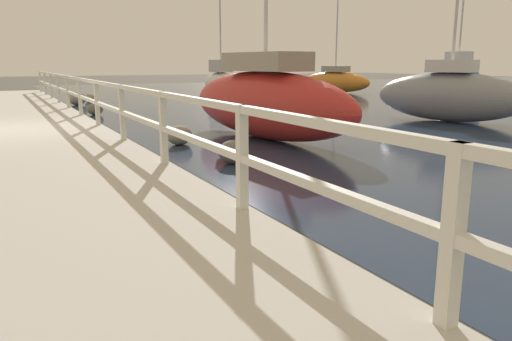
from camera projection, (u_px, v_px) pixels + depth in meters
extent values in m
plane|color=#4C473D|center=(5.00, 141.00, 11.38)|extent=(120.00, 120.00, 0.00)
cube|color=beige|center=(5.00, 135.00, 11.35)|extent=(4.38, 36.00, 0.25)
cube|color=silver|center=(453.00, 237.00, 2.79)|extent=(0.10, 0.10, 1.08)
cube|color=silver|center=(242.00, 158.00, 5.13)|extent=(0.10, 0.10, 1.08)
cube|color=silver|center=(163.00, 128.00, 7.47)|extent=(0.10, 0.10, 1.08)
cube|color=silver|center=(122.00, 112.00, 9.81)|extent=(0.10, 0.10, 1.08)
cube|color=silver|center=(97.00, 103.00, 12.15)|extent=(0.10, 0.10, 1.08)
cube|color=silver|center=(80.00, 96.00, 14.49)|extent=(0.10, 0.10, 1.08)
cube|color=silver|center=(68.00, 92.00, 16.84)|extent=(0.10, 0.10, 1.08)
cube|color=silver|center=(58.00, 88.00, 19.18)|extent=(0.10, 0.10, 1.08)
cube|color=silver|center=(51.00, 85.00, 21.52)|extent=(0.10, 0.10, 1.08)
cube|color=silver|center=(45.00, 83.00, 23.86)|extent=(0.10, 0.10, 1.08)
cube|color=silver|center=(40.00, 81.00, 26.20)|extent=(0.10, 0.10, 1.08)
cube|color=silver|center=(96.00, 82.00, 12.05)|extent=(0.09, 32.50, 0.08)
cube|color=silver|center=(97.00, 103.00, 12.15)|extent=(0.09, 32.50, 0.08)
ellipsoid|color=gray|center=(90.00, 98.00, 22.75)|extent=(0.50, 0.45, 0.38)
ellipsoid|color=#666056|center=(95.00, 109.00, 16.94)|extent=(0.53, 0.47, 0.40)
ellipsoid|color=gray|center=(179.00, 135.00, 10.77)|extent=(0.56, 0.50, 0.42)
ellipsoid|color=#666056|center=(234.00, 152.00, 8.76)|extent=(0.56, 0.50, 0.42)
ellipsoid|color=gray|center=(77.00, 98.00, 20.91)|extent=(0.76, 0.69, 0.57)
ellipsoid|color=#2D4C9E|center=(457.00, 83.00, 24.06)|extent=(1.96, 3.78, 1.60)
cube|color=silver|center=(459.00, 59.00, 23.82)|extent=(1.04, 1.27, 0.66)
cylinder|color=silver|center=(462.00, 16.00, 23.41)|extent=(0.09, 0.09, 4.54)
ellipsoid|color=red|center=(265.00, 105.00, 11.59)|extent=(2.10, 6.12, 1.55)
cube|color=#9E937F|center=(266.00, 62.00, 11.38)|extent=(1.25, 2.39, 0.42)
ellipsoid|color=gray|center=(450.00, 97.00, 14.99)|extent=(2.92, 4.79, 1.46)
cube|color=silver|center=(452.00, 66.00, 14.79)|extent=(1.35, 1.52, 0.36)
ellipsoid|color=orange|center=(335.00, 82.00, 30.23)|extent=(1.69, 5.67, 1.19)
cube|color=#9E937F|center=(336.00, 69.00, 30.07)|extent=(0.93, 1.86, 0.35)
cylinder|color=silver|center=(337.00, 31.00, 29.59)|extent=(0.09, 0.09, 4.83)
ellipsoid|color=white|center=(221.00, 84.00, 27.08)|extent=(1.33, 3.35, 1.24)
cube|color=beige|center=(221.00, 66.00, 26.88)|extent=(0.89, 1.38, 0.65)
cylinder|color=silver|center=(220.00, 30.00, 26.48)|extent=(0.09, 0.09, 4.43)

